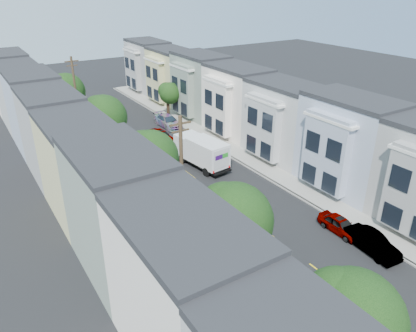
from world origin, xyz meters
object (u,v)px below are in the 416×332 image
at_px(tree_c, 149,159).
at_px(tree_d, 103,118).
at_px(fedex_truck, 202,151).
at_px(tree_far_r, 169,94).
at_px(parked_right_d, 168,121).
at_px(tree_e, 66,92).
at_px(utility_pole_near, 182,183).
at_px(utility_pole_far, 77,99).
at_px(tree_b, 233,222).
at_px(parked_right_b, 340,225).
at_px(tree_a, 350,321).
at_px(lead_sedan, 161,136).
at_px(parked_right_c, 205,144).
at_px(parked_left_d, 154,187).
at_px(parked_right_a, 372,243).
at_px(parked_left_c, 205,235).

bearing_deg(tree_c, tree_d, 90.00).
distance_m(tree_d, fedex_truck, 10.63).
height_order(tree_far_r, parked_right_d, tree_far_r).
xyz_separation_m(tree_e, utility_pole_near, (0.00, -30.90, 0.20)).
height_order(utility_pole_far, parked_right_d, utility_pole_far).
relative_size(tree_c, tree_far_r, 1.44).
distance_m(tree_e, utility_pole_far, 4.90).
distance_m(tree_d, parked_right_d, 14.40).
distance_m(tree_b, tree_c, 11.67).
distance_m(tree_e, tree_far_r, 13.69).
height_order(utility_pole_far, parked_right_b, utility_pole_far).
bearing_deg(tree_a, tree_d, 90.00).
relative_size(tree_c, parked_right_d, 1.44).
xyz_separation_m(tree_far_r, lead_sedan, (-5.22, -7.64, -2.82)).
height_order(tree_d, parked_right_c, tree_d).
distance_m(lead_sedan, parked_left_d, 13.40).
bearing_deg(lead_sedan, parked_right_d, 47.47).
bearing_deg(parked_right_c, lead_sedan, 127.84).
distance_m(fedex_truck, parked_right_c, 4.80).
distance_m(utility_pole_far, parked_left_d, 18.40).
xyz_separation_m(tree_far_r, parked_right_d, (-1.99, -3.21, -2.80)).
height_order(fedex_truck, parked_right_c, fedex_truck).
height_order(parked_right_c, parked_right_d, parked_right_d).
bearing_deg(utility_pole_near, tree_e, 90.00).
height_order(parked_right_a, parked_right_b, parked_right_a).
height_order(parked_left_c, parked_right_c, parked_left_c).
relative_size(tree_b, tree_far_r, 1.50).
bearing_deg(utility_pole_near, parked_right_b, -25.28).
bearing_deg(fedex_truck, tree_d, 140.28).
xyz_separation_m(utility_pole_near, fedex_truck, (8.41, 11.09, -3.39)).
bearing_deg(tree_c, parked_right_d, 59.22).
height_order(tree_d, utility_pole_near, utility_pole_near).
bearing_deg(parked_left_c, parked_right_d, 71.66).
xyz_separation_m(tree_c, parked_right_a, (11.20, -13.75, -4.26)).
bearing_deg(tree_e, parked_left_c, -87.47).
relative_size(tree_a, fedex_truck, 1.11).
relative_size(parked_left_d, parked_right_b, 1.23).
bearing_deg(parked_left_d, fedex_truck, 21.39).
relative_size(utility_pole_far, fedex_truck, 1.52).
xyz_separation_m(tree_b, utility_pole_far, (0.00, 32.18, -0.17)).
xyz_separation_m(parked_left_d, parked_right_c, (9.80, 6.65, -0.05)).
bearing_deg(parked_left_c, utility_pole_far, 95.98).
xyz_separation_m(utility_pole_far, parked_right_a, (11.20, -34.26, -4.42)).
relative_size(tree_d, parked_left_c, 1.47).
xyz_separation_m(tree_b, parked_right_b, (11.20, 0.89, -4.67)).
xyz_separation_m(fedex_truck, parked_right_a, (2.79, -19.35, -1.04)).
height_order(tree_b, utility_pole_far, utility_pole_far).
height_order(tree_far_r, parked_right_c, tree_far_r).
bearing_deg(parked_right_d, tree_far_r, 56.91).
bearing_deg(parked_right_d, lead_sedan, -127.31).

